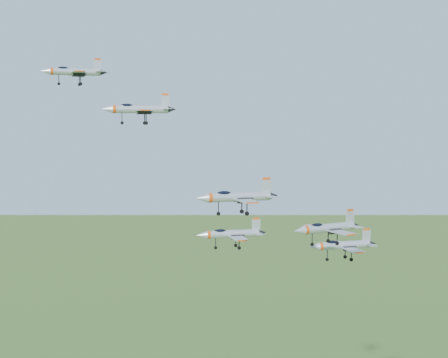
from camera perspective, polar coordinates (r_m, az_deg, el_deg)
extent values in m
cylinder|color=#ACB2B9|center=(118.35, -13.44, 9.51)|extent=(9.00, 2.50, 1.29)
cone|color=#ACB2B9|center=(117.93, -16.06, 9.47)|extent=(1.94, 1.52, 1.29)
cone|color=black|center=(118.99, -10.94, 9.54)|extent=(1.52, 1.27, 1.09)
ellipsoid|color=black|center=(118.19, -14.51, 9.73)|extent=(2.28, 1.22, 0.82)
cube|color=#ACB2B9|center=(115.61, -13.19, 9.51)|extent=(2.85, 4.63, 0.14)
cube|color=#ACB2B9|center=(121.10, -13.47, 9.29)|extent=(2.85, 4.63, 0.14)
cube|color=#ACB2B9|center=(118.95, -11.47, 10.17)|extent=(1.49, 0.32, 2.08)
cube|color=#D1460E|center=(119.06, -11.48, 10.70)|extent=(1.10, 0.29, 0.35)
cylinder|color=#ACB2B9|center=(104.99, -7.65, 6.35)|extent=(9.19, 1.67, 1.32)
cone|color=#ACB2B9|center=(104.58, -10.66, 6.31)|extent=(1.88, 1.39, 1.32)
cone|color=black|center=(105.66, -4.78, 6.36)|extent=(1.46, 1.18, 1.12)
ellipsoid|color=black|center=(104.80, -8.88, 6.60)|extent=(2.27, 1.03, 0.84)
cube|color=#ACB2B9|center=(102.18, -7.38, 6.24)|extent=(2.50, 4.56, 0.14)
cube|color=#ACB2B9|center=(107.84, -7.70, 6.17)|extent=(2.50, 4.56, 0.14)
cube|color=#ACB2B9|center=(105.54, -5.39, 7.11)|extent=(1.53, 0.18, 2.13)
cube|color=#D1460E|center=(105.59, -5.40, 7.71)|extent=(1.12, 0.18, 0.36)
cylinder|color=#ACB2B9|center=(86.83, 1.38, -1.64)|extent=(9.07, 2.22, 1.30)
cone|color=#ACB2B9|center=(85.28, -2.06, -1.76)|extent=(1.92, 1.48, 1.30)
cone|color=black|center=(88.61, 4.56, -1.52)|extent=(1.50, 1.24, 1.10)
ellipsoid|color=black|center=(86.10, -0.01, -1.36)|extent=(2.28, 1.16, 0.82)
cube|color=#ACB2B9|center=(84.30, 2.11, -2.01)|extent=(2.74, 4.61, 0.14)
cube|color=#ACB2B9|center=(89.56, 0.93, -1.59)|extent=(2.74, 4.61, 0.14)
cube|color=#ACB2B9|center=(88.07, 3.90, -0.67)|extent=(1.50, 0.27, 2.10)
cube|color=#D1460E|center=(87.97, 3.91, 0.04)|extent=(1.11, 0.25, 0.35)
cylinder|color=#ACB2B9|center=(107.23, 0.82, -5.03)|extent=(9.20, 1.77, 1.32)
cone|color=#ACB2B9|center=(105.97, -2.06, -5.15)|extent=(1.89, 1.41, 1.32)
cone|color=black|center=(108.70, 3.52, -4.90)|extent=(1.48, 1.19, 1.12)
ellipsoid|color=black|center=(106.60, -0.35, -4.82)|extent=(2.28, 1.06, 0.84)
cube|color=#ACB2B9|center=(104.63, 1.33, -5.43)|extent=(2.55, 4.58, 0.14)
cube|color=#ACB2B9|center=(110.04, 0.54, -4.90)|extent=(2.55, 4.58, 0.14)
cube|color=#ACB2B9|center=(108.14, 2.96, -4.21)|extent=(1.53, 0.20, 2.13)
cube|color=#D1460E|center=(107.96, 2.96, -3.63)|extent=(1.12, 0.20, 0.36)
cylinder|color=#ACB2B9|center=(96.04, 9.54, -4.43)|extent=(9.04, 3.83, 1.31)
cone|color=#ACB2B9|center=(92.88, 6.87, -4.72)|extent=(2.11, 1.77, 1.31)
cone|color=black|center=(99.26, 11.94, -4.16)|extent=(1.67, 1.47, 1.11)
ellipsoid|color=black|center=(94.64, 8.48, -4.25)|extent=(2.39, 1.53, 0.83)
cube|color=#ACB2B9|center=(94.02, 10.68, -4.81)|extent=(3.48, 4.90, 0.14)
cube|color=#ACB2B9|center=(98.41, 8.63, -4.34)|extent=(3.48, 4.90, 0.14)
cube|color=#ACB2B9|center=(98.36, 11.46, -3.44)|extent=(1.48, 0.55, 2.11)
cube|color=#D1460E|center=(98.21, 11.47, -2.80)|extent=(1.10, 0.45, 0.35)
cylinder|color=#ACB2B9|center=(114.40, 10.92, -5.95)|extent=(9.83, 2.13, 1.41)
cone|color=#ACB2B9|center=(111.95, 8.22, -6.15)|extent=(2.05, 1.55, 1.41)
cone|color=black|center=(116.99, 13.40, -5.76)|extent=(1.60, 1.31, 1.20)
ellipsoid|color=black|center=(113.27, 9.84, -5.77)|extent=(2.45, 1.19, 0.89)
cube|color=#ACB2B9|center=(111.90, 11.71, -6.36)|extent=(2.84, 4.94, 0.15)
cube|color=#ACB2B9|center=(117.22, 10.34, -5.81)|extent=(2.84, 4.94, 0.15)
cube|color=#ACB2B9|center=(116.16, 12.90, -5.09)|extent=(1.63, 0.25, 2.28)
cube|color=#D1460E|center=(115.96, 12.91, -4.51)|extent=(1.20, 0.24, 0.38)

